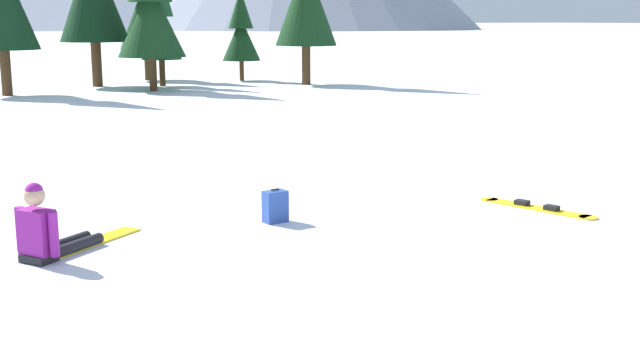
# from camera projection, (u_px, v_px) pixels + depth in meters

# --- Properties ---
(ground_plane) EXTENTS (800.00, 800.00, 0.00)m
(ground_plane) POSITION_uv_depth(u_px,v_px,m) (463.00, 354.00, 6.68)
(ground_plane) COLOR white
(snowboarder_midground) EXTENTS (1.65, 1.31, 0.93)m
(snowboarder_midground) POSITION_uv_depth(u_px,v_px,m) (49.00, 231.00, 9.32)
(snowboarder_midground) COLOR black
(snowboarder_midground) RESTS_ON ground_plane
(loose_snowboard_near_right) EXTENTS (0.79, 1.88, 0.09)m
(loose_snowboard_near_right) POSITION_uv_depth(u_px,v_px,m) (537.00, 207.00, 11.78)
(loose_snowboard_near_right) COLOR yellow
(loose_snowboard_near_right) RESTS_ON ground_plane
(backpack_blue) EXTENTS (0.34, 0.28, 0.47)m
(backpack_blue) POSITION_uv_depth(u_px,v_px,m) (275.00, 207.00, 10.99)
(backpack_blue) COLOR #2D4C9E
(backpack_blue) RESTS_ON ground_plane
(pine_tree_twin) EXTENTS (2.40, 2.40, 6.30)m
(pine_tree_twin) POSITION_uv_depth(u_px,v_px,m) (145.00, 3.00, 35.80)
(pine_tree_twin) COLOR #472D19
(pine_tree_twin) RESTS_ON ground_plane
(pine_tree_slender) EXTENTS (1.71, 1.71, 4.07)m
(pine_tree_slender) POSITION_uv_depth(u_px,v_px,m) (241.00, 31.00, 35.74)
(pine_tree_slender) COLOR #472D19
(pine_tree_slender) RESTS_ON ground_plane
(pine_tree_tall) EXTENTS (1.65, 1.65, 4.97)m
(pine_tree_tall) POSITION_uv_depth(u_px,v_px,m) (160.00, 20.00, 32.71)
(pine_tree_tall) COLOR #472D19
(pine_tree_tall) RESTS_ON ground_plane
(pine_tree_broad) EXTENTS (2.59, 2.59, 5.93)m
(pine_tree_broad) POSITION_uv_depth(u_px,v_px,m) (150.00, 6.00, 30.36)
(pine_tree_broad) COLOR #472D19
(pine_tree_broad) RESTS_ON ground_plane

